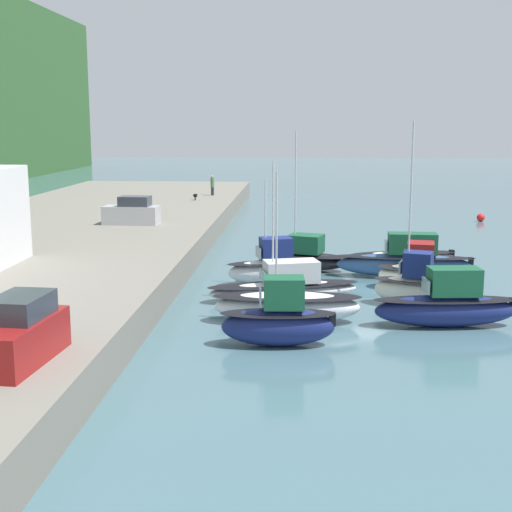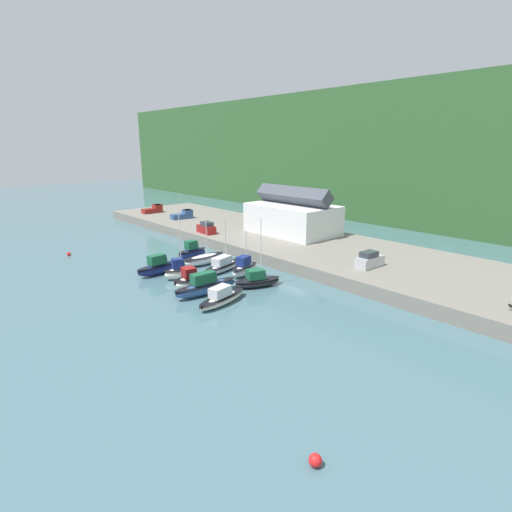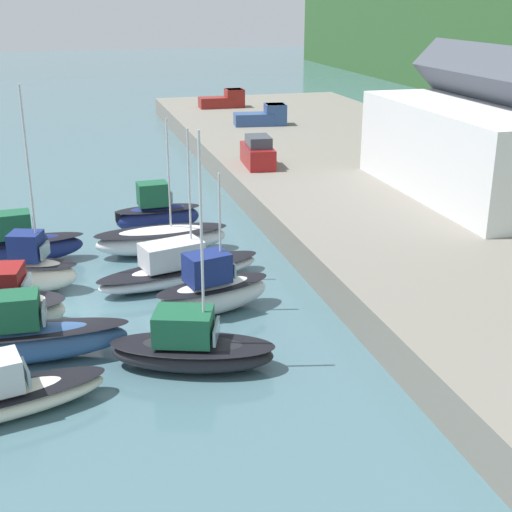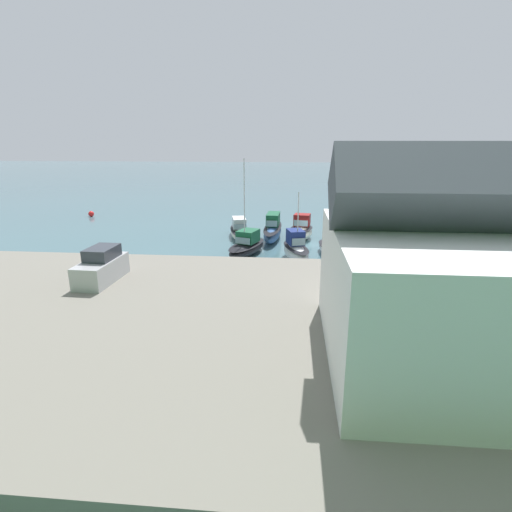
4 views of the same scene
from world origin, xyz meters
name	(u,v)px [view 1 (image 1 of 4)]	position (x,y,z in m)	size (l,w,h in m)	color
ground_plane	(378,291)	(0.00, 0.00, 0.00)	(320.00, 320.00, 0.00)	#476B75
moored_boat_0	(279,320)	(-10.36, 5.30, 1.12)	(2.05, 5.04, 2.99)	navy
moored_boat_1	(287,306)	(-6.68, 5.03, 0.79)	(2.46, 7.16, 7.20)	white
moored_boat_2	(285,286)	(-2.26, 5.21, 0.76)	(4.23, 8.60, 7.41)	silver
moored_boat_3	(272,267)	(1.47, 6.06, 1.03)	(3.12, 5.57, 6.19)	silver
moored_boat_4	(302,256)	(6.04, 4.29, 0.83)	(4.08, 6.52, 8.87)	black
moored_boat_5	(447,305)	(-6.93, -2.45, 1.03)	(2.38, 6.95, 2.80)	navy
moored_boat_6	(414,285)	(-3.14, -1.48, 1.09)	(2.88, 4.43, 9.51)	white
moored_boat_7	(417,272)	(0.79, -2.26, 1.00)	(3.03, 4.67, 2.71)	white
moored_boat_8	(406,261)	(3.91, -2.10, 1.02)	(2.21, 8.61, 2.76)	#33568E
moored_boat_9	(405,254)	(7.65, -2.55, 0.76)	(3.44, 7.55, 2.14)	white
parked_car_0	(19,334)	(-18.08, 13.48, 2.67)	(4.32, 2.11, 2.16)	maroon
parked_car_1	(132,212)	(13.87, 17.33, 2.67)	(1.99, 4.28, 2.16)	#B7B7BC
person_on_quay	(212,185)	(36.50, 13.91, 2.85)	(0.40, 0.40, 2.14)	#232838
dog_on_quay	(195,196)	(31.45, 15.03, 2.21)	(0.84, 0.66, 0.68)	black
mooring_buoy_0	(481,218)	(30.13, -13.06, 0.38)	(0.77, 0.77, 0.77)	red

